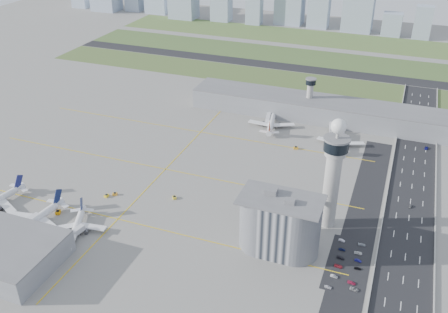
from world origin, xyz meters
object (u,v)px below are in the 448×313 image
(tug_2, at_px, (107,195))
(car_lot_2, at_px, (338,266))
(tug_5, at_px, (336,139))
(tug_4, at_px, (296,148))
(airplane_near_b, at_px, (33,217))
(car_hw_1, at_px, (410,206))
(car_lot_10, at_px, (358,253))
(tug_1, at_px, (115,194))
(jet_bridge_near_2, at_px, (64,242))
(admin_building, at_px, (279,224))
(airplane_far_a, at_px, (272,119))
(jet_bridge_far_0, at_px, (269,116))
(airplane_far_b, at_px, (341,137))
(car_lot_8, at_px, (358,268))
(car_hw_2, at_px, (426,148))
(car_lot_3, at_px, (341,258))
(car_hw_4, at_px, (411,116))
(car_lot_1, at_px, (334,276))
(car_lot_4, at_px, (342,249))
(car_lot_11, at_px, (362,245))
(car_lot_5, at_px, (342,240))
(control_tower, at_px, (333,170))
(jet_bridge_near_1, at_px, (18,230))
(car_lot_7, at_px, (352,283))
(car_lot_6, at_px, (354,289))
(secondary_tower, at_px, (310,94))
(car_lot_9, at_px, (358,261))
(jet_bridge_far_1, at_px, (331,125))
(airplane_near_c, at_px, (75,225))
(tug_3, at_px, (174,197))
(car_lot_0, at_px, (328,287))

(tug_2, xyz_separation_m, car_lot_2, (142.66, -13.35, -0.26))
(tug_5, bearing_deg, tug_4, 159.49)
(airplane_near_b, xyz_separation_m, car_hw_1, (194.95, 94.05, -5.72))
(car_lot_10, bearing_deg, airplane_near_b, 100.38)
(tug_1, distance_m, car_hw_1, 177.31)
(jet_bridge_near_2, bearing_deg, admin_building, -59.62)
(airplane_far_a, relative_size, jet_bridge_far_0, 3.08)
(airplane_far_b, relative_size, car_lot_8, 12.06)
(jet_bridge_near_2, height_order, car_hw_2, jet_bridge_near_2)
(tug_5, relative_size, car_lot_3, 0.77)
(car_hw_4, bearing_deg, car_lot_1, -87.26)
(car_hw_2, relative_size, car_hw_4, 1.45)
(car_lot_4, xyz_separation_m, car_lot_10, (8.30, 0.16, -0.03))
(car_lot_11, bearing_deg, car_lot_5, 85.17)
(control_tower, bearing_deg, jet_bridge_far_0, 119.45)
(airplane_far_b, height_order, tug_4, airplane_far_b)
(jet_bridge_near_2, height_order, tug_5, jet_bridge_near_2)
(jet_bridge_near_1, height_order, car_lot_10, jet_bridge_near_1)
(tug_2, distance_m, car_lot_7, 152.28)
(tug_4, relative_size, car_lot_6, 0.79)
(car_lot_7, bearing_deg, car_lot_5, 25.73)
(secondary_tower, relative_size, admin_building, 0.76)
(tug_5, bearing_deg, jet_bridge_near_1, 165.66)
(car_lot_9, relative_size, car_hw_2, 0.77)
(car_hw_2, bearing_deg, car_lot_8, -93.58)
(admin_building, bearing_deg, car_lot_10, 14.06)
(car_lot_8, bearing_deg, jet_bridge_far_1, 10.29)
(airplane_near_c, bearing_deg, tug_5, 121.80)
(jet_bridge_near_1, height_order, car_lot_9, jet_bridge_near_1)
(secondary_tower, distance_m, car_lot_1, 192.30)
(car_lot_9, bearing_deg, car_lot_4, 66.32)
(car_lot_6, bearing_deg, car_lot_3, 32.90)
(car_lot_1, relative_size, car_lot_4, 1.04)
(car_lot_5, xyz_separation_m, car_lot_8, (10.89, -19.38, 0.02))
(tug_3, bearing_deg, tug_1, 155.99)
(car_hw_4, bearing_deg, secondary_tower, -150.74)
(tug_2, bearing_deg, control_tower, 16.60)
(control_tower, bearing_deg, car_hw_2, 66.31)
(jet_bridge_near_2, height_order, car_hw_4, jet_bridge_near_2)
(car_lot_10, bearing_deg, car_lot_4, 88.32)
(car_lot_8, bearing_deg, car_lot_7, 168.73)
(car_hw_4, bearing_deg, car_lot_6, -84.38)
(car_lot_4, xyz_separation_m, car_lot_5, (-1.29, 7.51, -0.04))
(airplane_far_b, distance_m, car_lot_0, 151.54)
(car_lot_7, bearing_deg, car_lot_1, 88.79)
(car_lot_3, bearing_deg, car_lot_11, -21.45)
(car_lot_0, xyz_separation_m, car_lot_9, (10.79, 24.03, -0.01))
(car_lot_4, height_order, car_hw_2, car_hw_2)
(jet_bridge_far_0, bearing_deg, airplane_far_b, 58.71)
(tug_1, bearing_deg, tug_3, 80.89)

